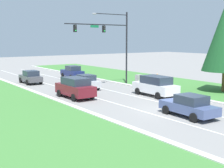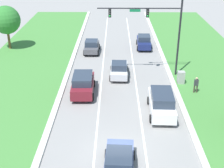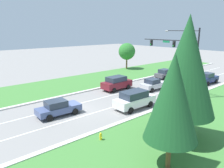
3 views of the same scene
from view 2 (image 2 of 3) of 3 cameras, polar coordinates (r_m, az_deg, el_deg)
ground_plane at (r=22.45m, az=1.50°, el=-12.67°), size 160.00×160.00×0.00m
curb_strip_right at (r=23.21m, az=15.92°, el=-12.13°), size 0.50×90.00×0.15m
curb_strip_left at (r=23.01m, az=-13.04°, el=-12.13°), size 0.50×90.00×0.15m
lane_stripe_inner_left at (r=22.49m, az=-3.20°, el=-12.62°), size 0.14×81.00×0.01m
lane_stripe_inner_right at (r=22.56m, az=6.19°, el=-12.62°), size 0.14×81.00×0.01m
traffic_signal_mast at (r=32.80m, az=8.32°, el=11.14°), size 8.59×0.41×8.91m
graphite_sedan at (r=41.14m, az=-3.74°, el=6.92°), size 2.01×4.13×1.67m
white_suv at (r=26.92m, az=9.06°, el=-3.36°), size 2.29×5.10×2.01m
silver_sedan at (r=33.70m, az=1.31°, el=2.67°), size 2.06×4.16×1.66m
burgundy_suv at (r=30.03m, az=-5.34°, el=0.03°), size 2.25×4.71×2.00m
navy_sedan at (r=43.00m, az=5.85°, el=7.73°), size 2.07×4.50×1.80m
slate_blue_sedan at (r=20.42m, az=1.29°, el=-14.23°), size 2.23×4.64×1.64m
utility_cabinet at (r=32.79m, az=12.50°, el=1.12°), size 0.70×0.60×1.38m
pedestrian at (r=31.07m, az=15.12°, el=-0.08°), size 0.40×0.24×1.69m
oak_near_left_tree at (r=43.71m, az=-18.79°, el=11.01°), size 3.67×3.67×5.81m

